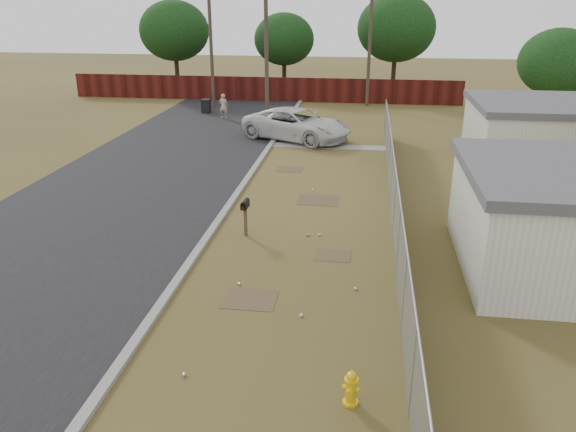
# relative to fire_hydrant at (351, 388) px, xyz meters

# --- Properties ---
(ground) EXTENTS (120.00, 120.00, 0.00)m
(ground) POSITION_rel_fire_hydrant_xyz_m (-1.98, 8.72, -0.36)
(ground) COLOR brown
(ground) RESTS_ON ground
(street) EXTENTS (15.10, 60.00, 0.12)m
(street) POSITION_rel_fire_hydrant_xyz_m (-8.74, 16.77, -0.35)
(street) COLOR black
(street) RESTS_ON ground
(chainlink_fence) EXTENTS (0.10, 27.06, 2.02)m
(chainlink_fence) POSITION_rel_fire_hydrant_xyz_m (1.14, 9.75, 0.44)
(chainlink_fence) COLOR gray
(chainlink_fence) RESTS_ON ground
(privacy_fence) EXTENTS (30.00, 0.12, 1.80)m
(privacy_fence) POSITION_rel_fire_hydrant_xyz_m (-7.98, 33.72, 0.54)
(privacy_fence) COLOR #4A140F
(privacy_fence) RESTS_ON ground
(utility_poles) EXTENTS (12.60, 8.24, 9.00)m
(utility_poles) POSITION_rel_fire_hydrant_xyz_m (-5.65, 29.39, 4.33)
(utility_poles) COLOR #43362C
(utility_poles) RESTS_ON ground
(horizon_trees) EXTENTS (33.32, 31.94, 7.78)m
(horizon_trees) POSITION_rel_fire_hydrant_xyz_m (-1.14, 32.28, 4.27)
(horizon_trees) COLOR #322516
(horizon_trees) RESTS_ON ground
(fire_hydrant) EXTENTS (0.37, 0.37, 0.77)m
(fire_hydrant) POSITION_rel_fire_hydrant_xyz_m (0.00, 0.00, 0.00)
(fire_hydrant) COLOR yellow
(fire_hydrant) RESTS_ON ground
(mailbox) EXTENTS (0.22, 0.55, 1.27)m
(mailbox) POSITION_rel_fire_hydrant_xyz_m (-3.77, 7.90, 0.64)
(mailbox) COLOR brown
(mailbox) RESTS_ON ground
(pickup_truck) EXTENTS (6.75, 5.24, 1.70)m
(pickup_truck) POSITION_rel_fire_hydrant_xyz_m (-3.76, 21.62, 0.49)
(pickup_truck) COLOR silver
(pickup_truck) RESTS_ON ground
(pedestrian) EXTENTS (0.64, 0.47, 1.62)m
(pedestrian) POSITION_rel_fire_hydrant_xyz_m (-9.23, 26.72, 0.45)
(pedestrian) COLOR tan
(pedestrian) RESTS_ON ground
(trash_bin) EXTENTS (0.61, 0.67, 0.93)m
(trash_bin) POSITION_rel_fire_hydrant_xyz_m (-10.91, 28.47, 0.11)
(trash_bin) COLOR black
(trash_bin) RESTS_ON ground
(scattered_litter) EXTENTS (3.58, 12.61, 0.07)m
(scattered_litter) POSITION_rel_fire_hydrant_xyz_m (-1.88, 5.96, -0.32)
(scattered_litter) COLOR silver
(scattered_litter) RESTS_ON ground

